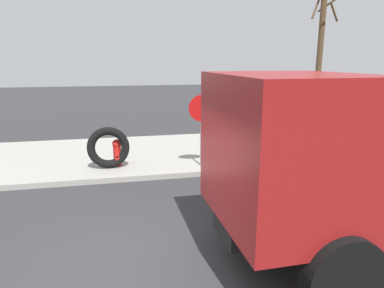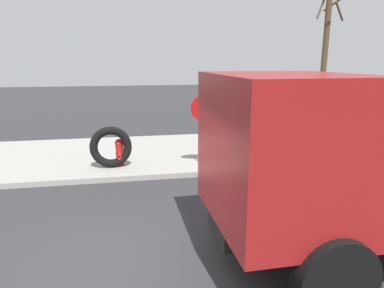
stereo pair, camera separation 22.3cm
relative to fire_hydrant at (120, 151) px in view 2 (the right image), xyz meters
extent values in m
plane|color=#2D2D30|center=(-0.05, -5.09, -0.57)|extent=(80.00, 80.00, 0.00)
cube|color=#99968E|center=(-0.05, 1.41, -0.49)|extent=(36.00, 5.00, 0.15)
cylinder|color=red|center=(0.00, 0.01, -0.12)|extent=(0.23, 0.23, 0.59)
sphere|color=red|center=(0.00, 0.01, 0.24)|extent=(0.26, 0.26, 0.26)
cylinder|color=red|center=(0.00, -0.20, -0.05)|extent=(0.10, 0.18, 0.10)
cylinder|color=red|center=(0.00, 0.22, -0.05)|extent=(0.10, 0.18, 0.10)
cylinder|color=red|center=(0.00, -0.20, -0.12)|extent=(0.12, 0.18, 0.12)
torus|color=black|center=(-0.24, -0.17, 0.18)|extent=(1.19, 0.29, 1.20)
cylinder|color=gray|center=(2.41, -0.51, 0.62)|extent=(0.06, 0.06, 2.09)
cylinder|color=red|center=(2.41, -0.55, 1.29)|extent=(0.76, 0.02, 0.76)
cube|color=maroon|center=(2.49, -5.47, 1.33)|extent=(2.04, 2.53, 2.20)
cylinder|color=black|center=(2.71, -6.72, -0.02)|extent=(1.10, 0.32, 1.10)
cylinder|color=black|center=(2.67, -4.22, -0.02)|extent=(1.10, 0.32, 1.10)
cylinder|color=#4C3823|center=(6.83, 0.82, 2.25)|extent=(0.19, 0.19, 5.35)
cylinder|color=#4C3823|center=(6.70, 1.03, 4.36)|extent=(0.50, 0.34, 0.88)
cylinder|color=#4C3823|center=(7.04, 0.55, 4.12)|extent=(0.63, 0.49, 0.56)
camera|label=1|loc=(0.03, -10.09, 2.62)|focal=32.63mm
camera|label=2|loc=(0.25, -10.13, 2.62)|focal=32.63mm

